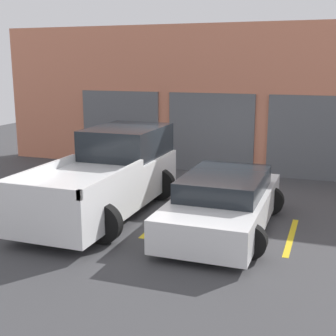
% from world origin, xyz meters
% --- Properties ---
extents(ground_plane, '(28.00, 28.00, 0.00)m').
position_xyz_m(ground_plane, '(0.00, 0.00, 0.00)').
color(ground_plane, '#3D3D3F').
extents(shophouse_building, '(15.22, 0.68, 4.59)m').
position_xyz_m(shophouse_building, '(-0.01, 3.29, 2.26)').
color(shophouse_building, '#D17A5B').
rests_on(shophouse_building, ground).
extents(pickup_truck, '(2.39, 5.03, 1.86)m').
position_xyz_m(pickup_truck, '(-1.41, -1.78, 0.86)').
color(pickup_truck, white).
rests_on(pickup_truck, ground).
extents(sedan_white, '(2.21, 4.26, 1.17)m').
position_xyz_m(sedan_white, '(1.41, -2.07, 0.57)').
color(sedan_white, white).
rests_on(sedan_white, ground).
extents(parking_stripe_far_left, '(0.12, 2.20, 0.01)m').
position_xyz_m(parking_stripe_far_left, '(-2.81, -2.09, 0.00)').
color(parking_stripe_far_left, gold).
rests_on(parking_stripe_far_left, ground).
extents(parking_stripe_left, '(0.12, 2.20, 0.01)m').
position_xyz_m(parking_stripe_left, '(0.00, -2.09, 0.00)').
color(parking_stripe_left, gold).
rests_on(parking_stripe_left, ground).
extents(parking_stripe_centre, '(0.12, 2.20, 0.01)m').
position_xyz_m(parking_stripe_centre, '(2.81, -2.09, 0.00)').
color(parking_stripe_centre, gold).
rests_on(parking_stripe_centre, ground).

